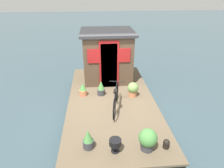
{
  "coord_description": "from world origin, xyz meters",
  "views": [
    {
      "loc": [
        -5.98,
        0.53,
        4.03
      ],
      "look_at": [
        -0.2,
        0.0,
        1.17
      ],
      "focal_mm": 32.5,
      "sensor_mm": 36.0,
      "label": 1
    }
  ],
  "objects_px": {
    "potted_plant_lavender": "(88,140)",
    "potted_plant_mint": "(133,89)",
    "potted_plant_basil": "(148,139)",
    "mooring_bollard": "(166,144)",
    "bicycle": "(116,99)",
    "potted_plant_thyme": "(101,88)",
    "houseboat_cabin": "(107,55)",
    "charcoal_grill": "(115,143)",
    "potted_plant_rosemary": "(83,90)"
  },
  "relations": [
    {
      "from": "potted_plant_lavender",
      "to": "potted_plant_rosemary",
      "type": "bearing_deg",
      "value": 4.81
    },
    {
      "from": "bicycle",
      "to": "potted_plant_rosemary",
      "type": "height_order",
      "value": "bicycle"
    },
    {
      "from": "potted_plant_rosemary",
      "to": "potted_plant_thyme",
      "type": "bearing_deg",
      "value": -92.08
    },
    {
      "from": "bicycle",
      "to": "potted_plant_basil",
      "type": "bearing_deg",
      "value": -162.87
    },
    {
      "from": "potted_plant_basil",
      "to": "potted_plant_thyme",
      "type": "bearing_deg",
      "value": 19.44
    },
    {
      "from": "potted_plant_rosemary",
      "to": "potted_plant_basil",
      "type": "bearing_deg",
      "value": -150.02
    },
    {
      "from": "houseboat_cabin",
      "to": "potted_plant_thyme",
      "type": "bearing_deg",
      "value": 166.7
    },
    {
      "from": "potted_plant_mint",
      "to": "charcoal_grill",
      "type": "relative_size",
      "value": 1.49
    },
    {
      "from": "potted_plant_basil",
      "to": "mooring_bollard",
      "type": "distance_m",
      "value": 0.5
    },
    {
      "from": "potted_plant_mint",
      "to": "potted_plant_basil",
      "type": "bearing_deg",
      "value": 177.29
    },
    {
      "from": "potted_plant_lavender",
      "to": "potted_plant_basil",
      "type": "xyz_separation_m",
      "value": [
        -0.18,
        -1.4,
        0.06
      ]
    },
    {
      "from": "bicycle",
      "to": "charcoal_grill",
      "type": "height_order",
      "value": "bicycle"
    },
    {
      "from": "houseboat_cabin",
      "to": "potted_plant_lavender",
      "type": "distance_m",
      "value": 4.16
    },
    {
      "from": "potted_plant_lavender",
      "to": "potted_plant_mint",
      "type": "xyz_separation_m",
      "value": [
        2.4,
        -1.52,
        0.03
      ]
    },
    {
      "from": "bicycle",
      "to": "potted_plant_lavender",
      "type": "bearing_deg",
      "value": 152.92
    },
    {
      "from": "bicycle",
      "to": "charcoal_grill",
      "type": "distance_m",
      "value": 1.83
    },
    {
      "from": "bicycle",
      "to": "potted_plant_lavender",
      "type": "relative_size",
      "value": 3.18
    },
    {
      "from": "houseboat_cabin",
      "to": "charcoal_grill",
      "type": "relative_size",
      "value": 5.93
    },
    {
      "from": "charcoal_grill",
      "to": "potted_plant_thyme",
      "type": "bearing_deg",
      "value": 4.35
    },
    {
      "from": "potted_plant_rosemary",
      "to": "charcoal_grill",
      "type": "distance_m",
      "value": 2.93
    },
    {
      "from": "houseboat_cabin",
      "to": "potted_plant_thyme",
      "type": "height_order",
      "value": "houseboat_cabin"
    },
    {
      "from": "bicycle",
      "to": "potted_plant_thyme",
      "type": "xyz_separation_m",
      "value": [
        0.96,
        0.42,
        -0.11
      ]
    },
    {
      "from": "potted_plant_thyme",
      "to": "houseboat_cabin",
      "type": "bearing_deg",
      "value": -13.3
    },
    {
      "from": "bicycle",
      "to": "potted_plant_mint",
      "type": "distance_m",
      "value": 1.03
    },
    {
      "from": "potted_plant_rosemary",
      "to": "potted_plant_lavender",
      "type": "bearing_deg",
      "value": -175.19
    },
    {
      "from": "charcoal_grill",
      "to": "potted_plant_rosemary",
      "type": "bearing_deg",
      "value": 16.8
    },
    {
      "from": "potted_plant_mint",
      "to": "bicycle",
      "type": "bearing_deg",
      "value": 138.38
    },
    {
      "from": "potted_plant_basil",
      "to": "charcoal_grill",
      "type": "xyz_separation_m",
      "value": [
        -0.0,
        0.77,
        -0.04
      ]
    },
    {
      "from": "potted_plant_rosemary",
      "to": "potted_plant_lavender",
      "type": "xyz_separation_m",
      "value": [
        -2.62,
        -0.22,
        0.02
      ]
    },
    {
      "from": "bicycle",
      "to": "potted_plant_thyme",
      "type": "relative_size",
      "value": 3.01
    },
    {
      "from": "potted_plant_rosemary",
      "to": "potted_plant_basil",
      "type": "relative_size",
      "value": 0.83
    },
    {
      "from": "houseboat_cabin",
      "to": "potted_plant_rosemary",
      "type": "height_order",
      "value": "houseboat_cabin"
    },
    {
      "from": "potted_plant_mint",
      "to": "mooring_bollard",
      "type": "relative_size",
      "value": 2.14
    },
    {
      "from": "bicycle",
      "to": "potted_plant_thyme",
      "type": "height_order",
      "value": "bicycle"
    },
    {
      "from": "bicycle",
      "to": "potted_plant_mint",
      "type": "height_order",
      "value": "bicycle"
    },
    {
      "from": "houseboat_cabin",
      "to": "charcoal_grill",
      "type": "xyz_separation_m",
      "value": [
        -4.2,
        0.12,
        -0.75
      ]
    },
    {
      "from": "potted_plant_mint",
      "to": "potted_plant_basil",
      "type": "xyz_separation_m",
      "value": [
        -2.58,
        0.12,
        0.02
      ]
    },
    {
      "from": "potted_plant_lavender",
      "to": "bicycle",
      "type": "bearing_deg",
      "value": -27.08
    },
    {
      "from": "potted_plant_basil",
      "to": "mooring_bollard",
      "type": "relative_size",
      "value": 2.33
    },
    {
      "from": "potted_plant_rosemary",
      "to": "potted_plant_basil",
      "type": "xyz_separation_m",
      "value": [
        -2.8,
        -1.62,
        0.08
      ]
    },
    {
      "from": "houseboat_cabin",
      "to": "mooring_bollard",
      "type": "relative_size",
      "value": 8.5
    },
    {
      "from": "houseboat_cabin",
      "to": "potted_plant_thyme",
      "type": "relative_size",
      "value": 3.82
    },
    {
      "from": "houseboat_cabin",
      "to": "charcoal_grill",
      "type": "bearing_deg",
      "value": 178.31
    },
    {
      "from": "houseboat_cabin",
      "to": "potted_plant_lavender",
      "type": "xyz_separation_m",
      "value": [
        -4.02,
        0.75,
        -0.76
      ]
    },
    {
      "from": "bicycle",
      "to": "potted_plant_lavender",
      "type": "height_order",
      "value": "bicycle"
    },
    {
      "from": "houseboat_cabin",
      "to": "bicycle",
      "type": "relative_size",
      "value": 1.27
    },
    {
      "from": "potted_plant_lavender",
      "to": "potted_plant_mint",
      "type": "distance_m",
      "value": 2.84
    },
    {
      "from": "potted_plant_thyme",
      "to": "potted_plant_mint",
      "type": "height_order",
      "value": "potted_plant_thyme"
    },
    {
      "from": "potted_plant_mint",
      "to": "potted_plant_basil",
      "type": "distance_m",
      "value": 2.58
    },
    {
      "from": "mooring_bollard",
      "to": "potted_plant_thyme",
      "type": "bearing_deg",
      "value": 27.53
    }
  ]
}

